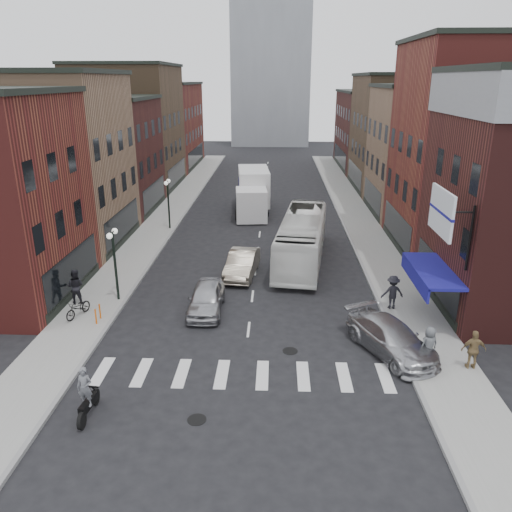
{
  "coord_description": "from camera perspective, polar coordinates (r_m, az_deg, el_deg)",
  "views": [
    {
      "loc": [
        1.27,
        -20.96,
        11.68
      ],
      "look_at": [
        0.21,
        4.73,
        2.53
      ],
      "focal_mm": 35.0,
      "sensor_mm": 36.0,
      "label": 1
    }
  ],
  "objects": [
    {
      "name": "streetlamp_near",
      "position": [
        27.84,
        -15.93,
        0.45
      ],
      "size": [
        0.32,
        1.22,
        4.11
      ],
      "color": "black",
      "rests_on": "ground"
    },
    {
      "name": "box_truck",
      "position": [
        45.89,
        -0.35,
        7.28
      ],
      "size": [
        3.21,
        9.04,
        3.85
      ],
      "rotation": [
        0.0,
        0.0,
        0.09
      ],
      "color": "silver",
      "rests_on": "ground"
    },
    {
      "name": "awning_blue",
      "position": [
        26.28,
        19.14,
        -1.69
      ],
      "size": [
        1.8,
        5.0,
        0.78
      ],
      "color": "navy",
      "rests_on": "ground"
    },
    {
      "name": "ped_right_b",
      "position": [
        23.02,
        23.62,
        -9.79
      ],
      "size": [
        1.03,
        0.53,
        1.74
      ],
      "primitive_type": "imported",
      "rotation": [
        0.0,
        0.0,
        3.13
      ],
      "color": "olive",
      "rests_on": "sidewalk_right"
    },
    {
      "name": "ped_left_solo",
      "position": [
        28.68,
        -19.94,
        -3.28
      ],
      "size": [
        0.95,
        0.56,
        1.92
      ],
      "primitive_type": "imported",
      "rotation": [
        0.0,
        0.0,
        3.12
      ],
      "color": "black",
      "rests_on": "sidewalk_left"
    },
    {
      "name": "bldg_right_mid_a",
      "position": [
        37.83,
        24.08,
        11.05
      ],
      "size": [
        10.3,
        10.2,
        14.3
      ],
      "color": "maroon",
      "rests_on": "ground"
    },
    {
      "name": "transit_bus",
      "position": [
        33.57,
        5.27,
        2.02
      ],
      "size": [
        4.14,
        11.72,
        3.19
      ],
      "primitive_type": "imported",
      "rotation": [
        0.0,
        0.0,
        -0.13
      ],
      "color": "white",
      "rests_on": "ground"
    },
    {
      "name": "ground",
      "position": [
        24.02,
        -0.99,
        -9.51
      ],
      "size": [
        160.0,
        160.0,
        0.0
      ],
      "primitive_type": "plane",
      "color": "black",
      "rests_on": "ground"
    },
    {
      "name": "bldg_right_far_a",
      "position": [
        57.88,
        16.51,
        13.33
      ],
      "size": [
        10.3,
        12.2,
        12.3
      ],
      "color": "brown",
      "rests_on": "ground"
    },
    {
      "name": "billboard_sign",
      "position": [
        23.34,
        20.62,
        4.57
      ],
      "size": [
        1.52,
        3.0,
        3.7
      ],
      "color": "black",
      "rests_on": "ground"
    },
    {
      "name": "sedan_left_near",
      "position": [
        26.58,
        -5.71,
        -4.81
      ],
      "size": [
        1.83,
        4.4,
        1.49
      ],
      "primitive_type": "imported",
      "rotation": [
        0.0,
        0.0,
        0.01
      ],
      "color": "#ABACB0",
      "rests_on": "ground"
    },
    {
      "name": "bike_rack",
      "position": [
        26.42,
        -17.62,
        -6.32
      ],
      "size": [
        0.08,
        0.68,
        0.8
      ],
      "color": "#D8590C",
      "rests_on": "sidewalk_left"
    },
    {
      "name": "bldg_left_far_a",
      "position": [
        58.49,
        -14.24,
        14.07
      ],
      "size": [
        10.3,
        12.2,
        13.3
      ],
      "color": "brown",
      "rests_on": "ground"
    },
    {
      "name": "ped_right_c",
      "position": [
        22.88,
        19.18,
        -9.52
      ],
      "size": [
        0.92,
        0.74,
        1.63
      ],
      "primitive_type": "imported",
      "rotation": [
        0.0,
        0.0,
        3.45
      ],
      "color": "#54585B",
      "rests_on": "sidewalk_right"
    },
    {
      "name": "curb_left",
      "position": [
        45.28,
        -8.28,
        4.43
      ],
      "size": [
        0.2,
        74.0,
        0.16
      ],
      "primitive_type": "cube",
      "color": "gray",
      "rests_on": "ground"
    },
    {
      "name": "ped_right_a",
      "position": [
        27.32,
        15.33,
        -4.01
      ],
      "size": [
        1.25,
        0.73,
        1.84
      ],
      "primitive_type": "imported",
      "rotation": [
        0.0,
        0.0,
        3.27
      ],
      "color": "black",
      "rests_on": "sidewalk_right"
    },
    {
      "name": "distant_tower",
      "position": [
        99.86,
        1.8,
        27.24
      ],
      "size": [
        14.0,
        14.0,
        50.0
      ],
      "primitive_type": "cube",
      "color": "#9399A0",
      "rests_on": "ground"
    },
    {
      "name": "curb_car",
      "position": [
        23.38,
        15.18,
        -9.06
      ],
      "size": [
        4.07,
        5.49,
        1.48
      ],
      "primitive_type": "imported",
      "rotation": [
        0.0,
        0.0,
        0.45
      ],
      "color": "#A8A9AD",
      "rests_on": "ground"
    },
    {
      "name": "crosswalk_stripes",
      "position": [
        21.46,
        -1.46,
        -13.4
      ],
      "size": [
        12.0,
        2.2,
        0.01
      ],
      "primitive_type": "cube",
      "color": "silver",
      "rests_on": "ground"
    },
    {
      "name": "streetlamp_far",
      "position": [
        40.86,
        -10.03,
        6.89
      ],
      "size": [
        0.32,
        1.22,
        4.11
      ],
      "color": "black",
      "rests_on": "ground"
    },
    {
      "name": "bldg_right_far_b",
      "position": [
        71.59,
        13.8,
        13.81
      ],
      "size": [
        10.3,
        16.2,
        10.3
      ],
      "color": "#401816",
      "rests_on": "ground"
    },
    {
      "name": "bldg_left_mid_a",
      "position": [
        38.95,
        -22.72,
        9.94
      ],
      "size": [
        10.3,
        10.2,
        12.3
      ],
      "color": "#8C694D",
      "rests_on": "ground"
    },
    {
      "name": "sedan_left_far",
      "position": [
        31.2,
        -1.6,
        -0.88
      ],
      "size": [
        2.15,
        4.86,
        1.55
      ],
      "primitive_type": "imported",
      "rotation": [
        0.0,
        0.0,
        -0.11
      ],
      "color": "#AEA28D",
      "rests_on": "ground"
    },
    {
      "name": "bldg_left_far_b",
      "position": [
        72.07,
        -11.05,
        14.44
      ],
      "size": [
        10.3,
        16.2,
        11.3
      ],
      "color": "maroon",
      "rests_on": "ground"
    },
    {
      "name": "sidewalk_left",
      "position": [
        45.56,
        -10.15,
        4.51
      ],
      "size": [
        3.0,
        74.0,
        0.15
      ],
      "primitive_type": "cube",
      "color": "gray",
      "rests_on": "ground"
    },
    {
      "name": "curb_right",
      "position": [
        44.88,
        9.63,
        4.22
      ],
      "size": [
        0.2,
        74.0,
        0.16
      ],
      "primitive_type": "cube",
      "color": "gray",
      "rests_on": "ground"
    },
    {
      "name": "parked_bicycle",
      "position": [
        27.23,
        -19.65,
        -5.62
      ],
      "size": [
        1.15,
        1.86,
        0.92
      ],
      "primitive_type": "imported",
      "rotation": [
        0.0,
        0.0,
        -0.33
      ],
      "color": "black",
      "rests_on": "sidewalk_left"
    },
    {
      "name": "bldg_left_mid_b",
      "position": [
        48.25,
        -17.7,
        10.9
      ],
      "size": [
        10.3,
        10.2,
        10.3
      ],
      "color": "#401816",
      "rests_on": "ground"
    },
    {
      "name": "motorcycle_rider",
      "position": [
        19.62,
        -18.84,
        -14.72
      ],
      "size": [
        0.6,
        2.02,
        2.06
      ],
      "rotation": [
        0.0,
        0.0,
        -0.1
      ],
      "color": "black",
      "rests_on": "ground"
    },
    {
      "name": "sidewalk_right",
      "position": [
        45.08,
        11.53,
        4.26
      ],
      "size": [
        3.0,
        74.0,
        0.15
      ],
      "primitive_type": "cube",
      "color": "gray",
      "rests_on": "ground"
    },
    {
      "name": "bldg_right_mid_b",
      "position": [
        47.39,
        19.55,
        11.18
      ],
      "size": [
        10.3,
        10.2,
        11.3
      ],
      "color": "#8C694D",
      "rests_on": "ground"
    }
  ]
}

